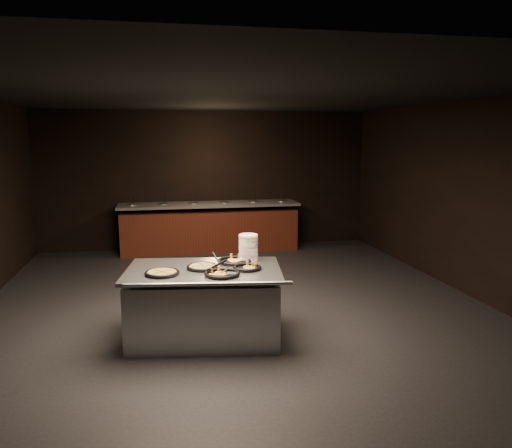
% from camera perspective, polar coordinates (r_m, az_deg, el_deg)
% --- Properties ---
extents(room, '(7.02, 8.02, 2.92)m').
position_cam_1_polar(room, '(6.79, -2.36, 2.33)').
color(room, black).
rests_on(room, ground).
extents(salad_bar, '(3.70, 0.83, 1.18)m').
position_cam_1_polar(salad_bar, '(10.44, -5.32, -0.69)').
color(salad_bar, '#5E2316').
rests_on(salad_bar, ground).
extents(serving_counter, '(1.91, 1.38, 0.85)m').
position_cam_1_polar(serving_counter, '(5.93, -5.94, -9.23)').
color(serving_counter, silver).
rests_on(serving_counter, ground).
extents(plate_stack, '(0.23, 0.23, 0.31)m').
position_cam_1_polar(plate_stack, '(6.16, -0.88, -2.69)').
color(plate_stack, white).
rests_on(plate_stack, serving_counter).
extents(pan_veggie_whole, '(0.38, 0.38, 0.04)m').
position_cam_1_polar(pan_veggie_whole, '(5.63, -10.69, -5.50)').
color(pan_veggie_whole, black).
rests_on(pan_veggie_whole, serving_counter).
extents(pan_cheese_whole, '(0.37, 0.37, 0.04)m').
position_cam_1_polar(pan_cheese_whole, '(5.81, -6.14, -4.89)').
color(pan_cheese_whole, black).
rests_on(pan_cheese_whole, serving_counter).
extents(pan_cheese_slices_a, '(0.41, 0.41, 0.04)m').
position_cam_1_polar(pan_cheese_slices_a, '(6.06, -2.50, -4.23)').
color(pan_cheese_slices_a, black).
rests_on(pan_cheese_slices_a, serving_counter).
extents(pan_cheese_slices_b, '(0.39, 0.39, 0.04)m').
position_cam_1_polar(pan_cheese_slices_b, '(5.51, -3.90, -5.69)').
color(pan_cheese_slices_b, black).
rests_on(pan_cheese_slices_b, serving_counter).
extents(pan_veggie_slices, '(0.33, 0.33, 0.04)m').
position_cam_1_polar(pan_veggie_slices, '(5.75, -1.01, -5.00)').
color(pan_veggie_slices, black).
rests_on(pan_veggie_slices, serving_counter).
extents(server_left, '(0.18, 0.30, 0.16)m').
position_cam_1_polar(server_left, '(5.91, -4.81, -4.08)').
color(server_left, silver).
rests_on(server_left, serving_counter).
extents(server_right, '(0.35, 0.14, 0.17)m').
position_cam_1_polar(server_right, '(5.51, -4.01, -4.99)').
color(server_right, silver).
rests_on(server_right, serving_counter).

